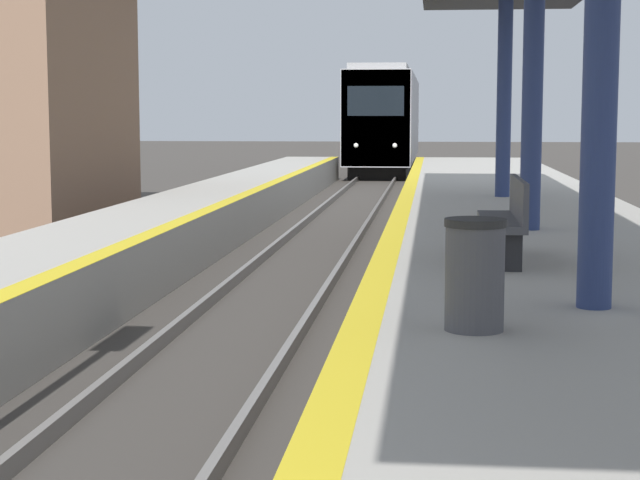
{
  "coord_description": "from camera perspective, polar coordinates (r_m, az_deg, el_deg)",
  "views": [
    {
      "loc": [
        2.2,
        -1.29,
        2.5
      ],
      "look_at": [
        -0.25,
        21.51,
        -0.19
      ],
      "focal_mm": 60.0,
      "sensor_mm": 36.0,
      "label": 1
    }
  ],
  "objects": [
    {
      "name": "trash_bin",
      "position": [
        8.08,
        8.25,
        -1.83
      ],
      "size": [
        0.47,
        0.47,
        0.84
      ],
      "color": "#4C4C51",
      "rests_on": "platform_right"
    },
    {
      "name": "bench",
      "position": [
        11.96,
        9.95,
        1.23
      ],
      "size": [
        0.44,
        1.96,
        0.92
      ],
      "color": "#4C4C51",
      "rests_on": "platform_right"
    },
    {
      "name": "train",
      "position": [
        49.09,
        3.57,
        6.39
      ],
      "size": [
        2.62,
        18.56,
        4.44
      ],
      "color": "black",
      "rests_on": "ground"
    }
  ]
}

